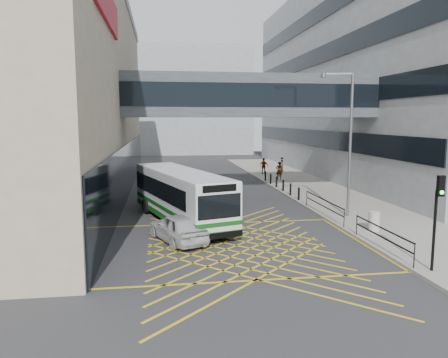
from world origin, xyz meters
name	(u,v)px	position (x,y,z in m)	size (l,w,h in m)	color
ground	(236,246)	(0.00, 0.00, 0.00)	(120.00, 120.00, 0.00)	#333335
building_right	(422,80)	(23.98, 24.00, 10.00)	(24.09, 44.00, 20.00)	gray
building_far	(168,102)	(-2.00, 60.00, 9.00)	(28.00, 16.00, 18.00)	gray
skybridge	(249,96)	(3.00, 12.00, 7.50)	(20.00, 4.10, 3.00)	#41464B
pavement	(312,189)	(9.00, 15.00, 0.08)	(6.00, 54.00, 0.16)	gray
box_junction	(236,245)	(0.00, 0.00, 0.00)	(12.00, 9.00, 0.01)	gold
bus	(180,195)	(-2.35, 5.23, 1.58)	(5.44, 10.76, 2.95)	silver
car_white	(178,227)	(-2.67, 1.05, 0.71)	(1.83, 4.46, 1.42)	#BDBDBF
car_dark	(165,195)	(-3.20, 10.08, 0.72)	(1.80, 4.61, 1.44)	black
car_silver	(224,188)	(1.33, 12.95, 0.71)	(1.93, 4.57, 1.42)	gray
traffic_light	(437,209)	(6.68, -4.95, 2.54)	(0.26, 0.42, 3.66)	black
street_lamp	(347,136)	(7.33, 4.65, 4.90)	(1.89, 0.64, 8.32)	slate
litter_bin	(374,221)	(7.39, 1.13, 0.65)	(0.57, 0.57, 0.98)	#ADA89E
kerb_railings	(346,215)	(6.15, 1.78, 0.88)	(0.05, 12.54, 1.00)	black
bollards	(280,184)	(6.25, 15.00, 0.61)	(0.14, 10.14, 0.90)	black
pedestrian_a	(279,171)	(7.71, 20.54, 1.01)	(0.67, 0.48, 1.70)	gray
pedestrian_b	(282,165)	(9.62, 26.17, 0.97)	(0.79, 0.46, 1.61)	gray
pedestrian_c	(264,166)	(7.29, 24.99, 0.99)	(0.98, 0.47, 1.66)	gray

